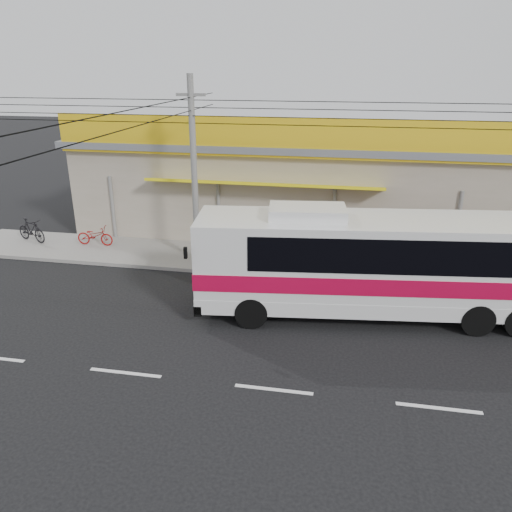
{
  "coord_description": "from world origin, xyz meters",
  "views": [
    {
      "loc": [
        1.49,
        -12.95,
        7.71
      ],
      "look_at": [
        -1.29,
        2.0,
        1.83
      ],
      "focal_mm": 35.0,
      "sensor_mm": 36.0,
      "label": 1
    }
  ],
  "objects_px": {
    "motorbike_dark": "(31,230)",
    "coach_bus": "(389,260)",
    "utility_pole": "(191,110)",
    "motorbike_red": "(95,236)"
  },
  "relations": [
    {
      "from": "coach_bus",
      "to": "motorbike_red",
      "type": "relative_size",
      "value": 7.26
    },
    {
      "from": "coach_bus",
      "to": "utility_pole",
      "type": "bearing_deg",
      "value": 149.32
    },
    {
      "from": "utility_pole",
      "to": "motorbike_red",
      "type": "bearing_deg",
      "value": 169.6
    },
    {
      "from": "motorbike_dark",
      "to": "coach_bus",
      "type": "bearing_deg",
      "value": -84.68
    },
    {
      "from": "coach_bus",
      "to": "utility_pole",
      "type": "height_order",
      "value": "utility_pole"
    },
    {
      "from": "motorbike_dark",
      "to": "utility_pole",
      "type": "relative_size",
      "value": 0.05
    },
    {
      "from": "motorbike_red",
      "to": "motorbike_dark",
      "type": "xyz_separation_m",
      "value": [
        -3.06,
        -0.07,
        0.1
      ]
    },
    {
      "from": "motorbike_red",
      "to": "motorbike_dark",
      "type": "bearing_deg",
      "value": 90.15
    },
    {
      "from": "motorbike_red",
      "to": "motorbike_dark",
      "type": "height_order",
      "value": "motorbike_dark"
    },
    {
      "from": "motorbike_red",
      "to": "utility_pole",
      "type": "relative_size",
      "value": 0.05
    }
  ]
}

